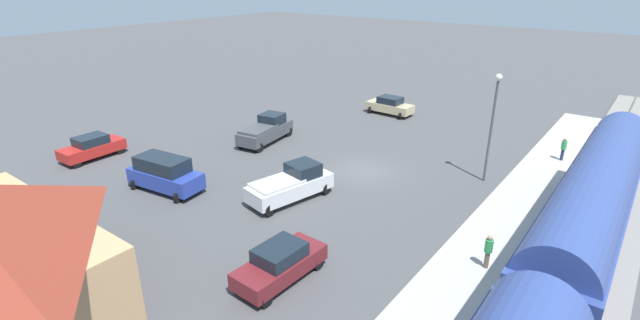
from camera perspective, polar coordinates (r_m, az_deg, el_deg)
The scene contains 12 objects.
ground_plane at distance 32.42m, azimuth 5.52°, elevation -1.36°, with size 200.00×200.00×0.00m, color #4C4C4F.
railway_track at distance 28.55m, azimuth 30.34°, elevation -7.80°, with size 4.80×70.00×0.30m.
platform at distance 28.99m, azimuth 22.63°, elevation -5.76°, with size 3.20×46.00×0.30m.
pedestrian_on_platform at distance 22.58m, azimuth 20.08°, elevation -10.30°, with size 0.36×0.36×1.71m.
pedestrian_waiting_far at distance 37.31m, azimuth 27.88°, elevation 1.39°, with size 0.36×0.36×1.71m.
sedan_maroon at distance 21.15m, azimuth -4.94°, elevation -12.55°, with size 2.01×4.57×1.74m.
sedan_tan at distance 45.62m, azimuth 8.63°, elevation 6.67°, with size 4.56×2.40×1.74m.
pickup_white at distance 27.98m, azimuth -3.54°, elevation -2.96°, with size 3.05×5.69×2.14m.
sedan_red at distance 38.15m, azimuth -26.34°, elevation 1.45°, with size 1.95×4.54×1.74m.
suv_blue at distance 30.65m, azimuth -18.65°, elevation -1.58°, with size 5.11×2.88×2.22m.
pickup_charcoal at distance 37.77m, azimuth -6.69°, elevation 3.72°, with size 2.76×5.64×2.14m.
light_pole_near_platform at distance 31.17m, azimuth 20.61°, elevation 5.23°, with size 0.44×0.44×7.16m.
Camera 1 is at (-15.33, 25.48, 12.91)m, focal length 25.91 mm.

